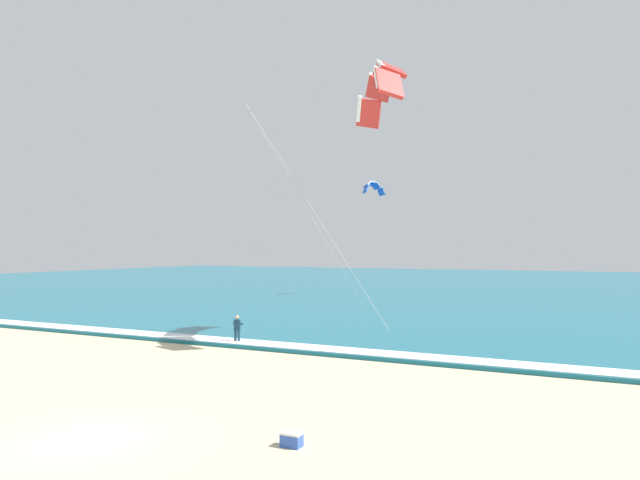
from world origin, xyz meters
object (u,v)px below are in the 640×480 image
at_px(surfboard, 237,345).
at_px(kitesurfer, 237,328).
at_px(kite_distant, 372,187).
at_px(cooler_box, 292,439).
at_px(kite_primary, 381,86).

height_order(surfboard, kitesurfer, kitesurfer).
relative_size(kitesurfer, kite_distant, 0.39).
xyz_separation_m(kite_distant, cooler_box, (15.19, -47.17, -12.24)).
height_order(kitesurfer, cooler_box, kitesurfer).
height_order(kitesurfer, kite_primary, kite_primary).
relative_size(kite_primary, kite_distant, 3.46).
bearing_deg(kite_primary, surfboard, -150.13).
bearing_deg(cooler_box, kitesurfer, 128.85).
relative_size(kitesurfer, kite_primary, 0.11).
distance_m(surfboard, kitesurfer, 0.91).
distance_m(kite_distant, cooler_box, 51.04).
height_order(kitesurfer, kite_distant, kite_distant).
height_order(kite_primary, cooler_box, kite_primary).
height_order(surfboard, cooler_box, cooler_box).
relative_size(kite_primary, cooler_box, 25.56).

